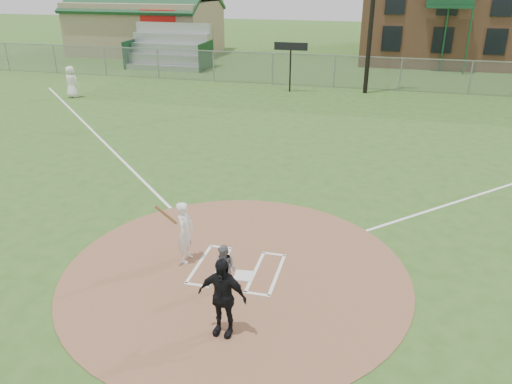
% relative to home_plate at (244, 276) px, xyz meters
% --- Properties ---
extents(ground, '(140.00, 140.00, 0.00)m').
position_rel_home_plate_xyz_m(ground, '(-0.24, 0.13, -0.03)').
color(ground, '#30571E').
rests_on(ground, ground).
extents(dirt_circle, '(8.40, 8.40, 0.02)m').
position_rel_home_plate_xyz_m(dirt_circle, '(-0.24, 0.13, -0.02)').
color(dirt_circle, '#8D5F42').
rests_on(dirt_circle, ground).
extents(home_plate, '(0.49, 0.49, 0.03)m').
position_rel_home_plate_xyz_m(home_plate, '(0.00, 0.00, 0.00)').
color(home_plate, silver).
rests_on(home_plate, dirt_circle).
extents(foul_line_third, '(17.04, 17.04, 0.01)m').
position_rel_home_plate_xyz_m(foul_line_third, '(-9.24, 9.13, -0.03)').
color(foul_line_third, white).
rests_on(foul_line_third, ground).
extents(catcher, '(0.63, 0.53, 1.14)m').
position_rel_home_plate_xyz_m(catcher, '(-0.26, -0.64, 0.55)').
color(catcher, slate).
rests_on(catcher, dirt_circle).
extents(umpire, '(1.03, 0.49, 1.72)m').
position_rel_home_plate_xyz_m(umpire, '(0.14, -2.05, 0.85)').
color(umpire, black).
rests_on(umpire, dirt_circle).
extents(ondeck_player, '(0.95, 0.68, 1.80)m').
position_rel_home_plate_xyz_m(ondeck_player, '(-14.73, 15.70, 0.87)').
color(ondeck_player, white).
rests_on(ondeck_player, ground).
extents(batters_boxes, '(2.08, 1.88, 0.01)m').
position_rel_home_plate_xyz_m(batters_boxes, '(-0.24, 0.28, -0.01)').
color(batters_boxes, white).
rests_on(batters_boxes, dirt_circle).
extents(batter_at_plate, '(0.68, 0.96, 1.78)m').
position_rel_home_plate_xyz_m(batter_at_plate, '(-1.61, 0.38, 0.79)').
color(batter_at_plate, white).
rests_on(batter_at_plate, dirt_circle).
extents(outfield_fence, '(56.08, 0.08, 2.03)m').
position_rel_home_plate_xyz_m(outfield_fence, '(-0.24, 22.13, 0.98)').
color(outfield_fence, slate).
rests_on(outfield_fence, ground).
extents(bleachers, '(6.08, 3.20, 3.20)m').
position_rel_home_plate_xyz_m(bleachers, '(-13.24, 26.33, 1.55)').
color(bleachers, '#B7BABF').
rests_on(bleachers, ground).
extents(clubhouse, '(12.20, 8.71, 6.23)m').
position_rel_home_plate_xyz_m(clubhouse, '(-18.24, 33.13, 2.35)').
color(clubhouse, tan).
rests_on(clubhouse, ground).
extents(scoreboard_sign, '(2.00, 0.10, 2.93)m').
position_rel_home_plate_xyz_m(scoreboard_sign, '(-2.74, 20.33, 2.35)').
color(scoreboard_sign, black).
rests_on(scoreboard_sign, ground).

